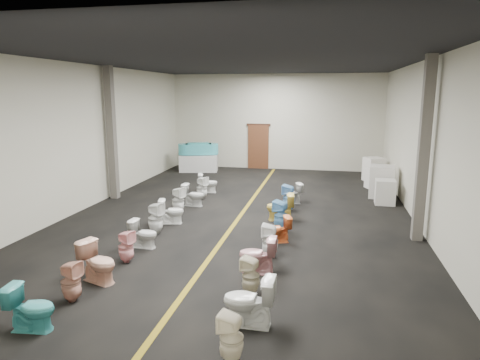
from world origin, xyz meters
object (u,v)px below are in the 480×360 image
(toilet_left_3, at_px, (126,247))
(appliance_crate_c, at_px, (377,178))
(toilet_left_6, at_px, (171,211))
(toilet_right_5, at_px, (278,229))
(appliance_crate_b, at_px, (382,182))
(toilet_left_10, at_px, (208,183))
(toilet_left_2, at_px, (98,262))
(toilet_right_1, at_px, (249,301))
(toilet_left_1, at_px, (71,282))
(toilet_left_8, at_px, (193,195))
(toilet_right_2, at_px, (251,276))
(toilet_left_4, at_px, (144,234))
(toilet_left_0, at_px, (31,308))
(toilet_left_7, at_px, (178,200))
(toilet_right_0, at_px, (231,338))
(toilet_left_9, at_px, (202,188))
(toilet_right_9, at_px, (292,194))
(toilet_right_8, at_px, (289,198))
(appliance_crate_a, at_px, (385,192))
(toilet_right_6, at_px, (281,216))
(toilet_right_3, at_px, (258,255))
(appliance_crate_d, at_px, (374,169))
(toilet_left_5, at_px, (155,218))
(display_table, at_px, (199,163))
(toilet_right_4, at_px, (270,241))
(toilet_right_7, at_px, (280,207))
(bathtub, at_px, (198,149))

(toilet_left_3, bearing_deg, appliance_crate_c, -22.32)
(toilet_left_6, bearing_deg, toilet_right_5, -121.05)
(appliance_crate_b, xyz_separation_m, toilet_left_10, (-6.19, -0.50, -0.20))
(toilet_left_2, bearing_deg, toilet_right_1, -88.40)
(toilet_left_1, relative_size, toilet_left_3, 1.04)
(toilet_left_8, height_order, toilet_right_2, toilet_left_8)
(toilet_left_2, bearing_deg, toilet_left_4, 17.17)
(toilet_left_0, height_order, toilet_left_1, toilet_left_1)
(toilet_left_7, bearing_deg, toilet_right_0, -135.52)
(toilet_left_6, bearing_deg, toilet_left_0, 164.87)
(toilet_left_9, xyz_separation_m, toilet_right_1, (3.08, -7.77, 0.02))
(toilet_left_1, bearing_deg, toilet_left_6, 6.01)
(toilet_left_6, bearing_deg, toilet_right_9, -61.18)
(toilet_right_1, distance_m, toilet_right_8, 6.84)
(toilet_left_6, bearing_deg, appliance_crate_a, -74.39)
(toilet_right_0, bearing_deg, toilet_right_6, -171.69)
(toilet_left_8, distance_m, toilet_right_3, 5.63)
(appliance_crate_d, relative_size, toilet_left_3, 1.38)
(toilet_left_8, bearing_deg, toilet_right_9, -71.85)
(appliance_crate_c, xyz_separation_m, toilet_left_3, (-6.10, -8.71, -0.05))
(toilet_left_5, bearing_deg, toilet_right_0, -134.65)
(toilet_right_5, bearing_deg, toilet_right_0, -21.55)
(toilet_left_9, height_order, toilet_left_10, toilet_left_9)
(toilet_left_3, distance_m, toilet_left_5, 1.94)
(appliance_crate_b, bearing_deg, display_table, 154.93)
(display_table, bearing_deg, toilet_left_6, -78.31)
(toilet_left_0, relative_size, toilet_left_6, 1.06)
(display_table, xyz_separation_m, appliance_crate_b, (7.81, -3.65, 0.17))
(toilet_left_3, height_order, toilet_left_6, toilet_left_3)
(toilet_left_9, distance_m, toilet_right_8, 3.21)
(appliance_crate_a, relative_size, toilet_right_1, 0.98)
(appliance_crate_c, height_order, toilet_left_1, appliance_crate_c)
(toilet_left_0, relative_size, toilet_left_10, 1.03)
(toilet_left_10, bearing_deg, toilet_left_3, 163.97)
(toilet_left_3, bearing_deg, toilet_right_4, -60.46)
(toilet_right_4, bearing_deg, toilet_right_9, 179.93)
(toilet_left_4, xyz_separation_m, toilet_left_7, (-0.21, 2.98, 0.07))
(toilet_left_4, bearing_deg, toilet_right_7, -42.78)
(toilet_left_5, distance_m, toilet_left_9, 3.84)
(toilet_left_10, bearing_deg, bathtub, 4.47)
(toilet_right_0, distance_m, toilet_right_9, 8.73)
(toilet_left_5, distance_m, toilet_left_8, 2.92)
(toilet_left_4, bearing_deg, toilet_right_1, -130.73)
(toilet_left_2, height_order, toilet_left_7, toilet_left_7)
(appliance_crate_a, relative_size, toilet_left_0, 1.10)
(toilet_right_5, bearing_deg, toilet_left_5, -110.97)
(toilet_left_9, bearing_deg, toilet_right_8, -83.60)
(toilet_left_4, relative_size, toilet_right_7, 0.85)
(appliance_crate_a, distance_m, toilet_right_3, 7.10)
(toilet_left_8, relative_size, toilet_right_1, 0.87)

